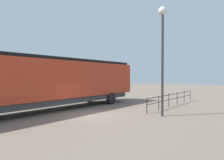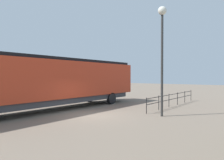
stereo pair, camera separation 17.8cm
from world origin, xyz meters
name	(u,v)px [view 1 (the left image)]	position (x,y,z in m)	size (l,w,h in m)	color
ground_plane	(94,115)	(0.00, 0.00, 0.00)	(120.00, 120.00, 0.00)	#756656
locomotive	(59,81)	(-4.06, 0.27, 2.32)	(3.19, 17.70, 4.12)	red
lamp_post	(163,37)	(3.88, 2.51, 5.31)	(0.58, 0.58, 7.32)	#2D2D2D
platform_fence	(173,97)	(2.60, 7.81, 0.75)	(0.05, 10.18, 1.15)	black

